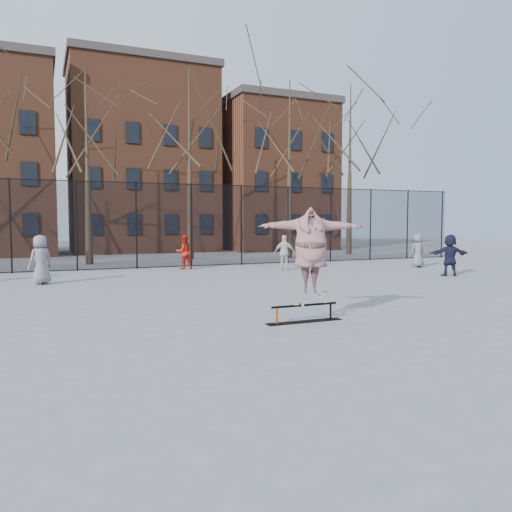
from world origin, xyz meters
name	(u,v)px	position (x,y,z in m)	size (l,w,h in m)	color
ground	(295,315)	(0.00, 0.00, 0.00)	(100.00, 100.00, 0.00)	slate
skate_rail	(304,315)	(-0.18, -0.77, 0.15)	(1.79, 0.27, 0.39)	black
skateboard	(310,302)	(-0.04, -0.77, 0.44)	(0.76, 0.18, 0.09)	#A06E40
skater	(311,257)	(-0.04, -0.77, 1.42)	(2.31, 0.63, 1.88)	#4E3E9B
bystander_grey	(41,260)	(-5.47, 8.54, 0.86)	(0.84, 0.55, 1.73)	slate
bystander_red	(184,252)	(0.57, 12.00, 0.79)	(0.77, 0.60, 1.57)	#B41A0F
bystander_white	(285,253)	(4.56, 9.68, 0.79)	(0.93, 0.39, 1.58)	beige
bystander_navy	(450,255)	(9.61, 5.00, 0.84)	(1.56, 0.50, 1.68)	#191B32
bystander_extra	(418,250)	(11.00, 8.44, 0.81)	(0.79, 0.51, 1.62)	slate
fence	(166,224)	(-0.01, 13.00, 2.05)	(34.03, 0.07, 4.00)	black
tree_row	(143,125)	(-0.25, 17.15, 7.36)	(33.66, 7.46, 10.67)	black
rowhouses	(134,167)	(0.72, 26.00, 6.06)	(29.00, 7.00, 13.00)	brown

